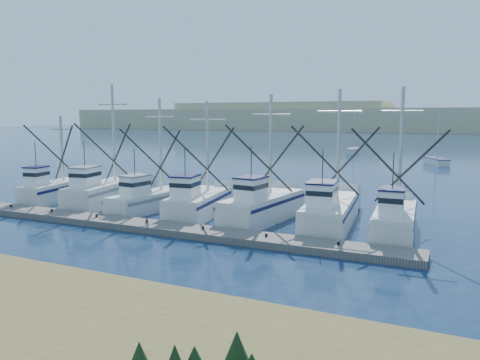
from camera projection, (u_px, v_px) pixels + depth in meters
name	position (u px, v px, depth m)	size (l,w,h in m)	color
ground	(207.00, 279.00, 20.23)	(500.00, 500.00, 0.00)	#0D1F3C
floating_dock	(160.00, 228.00, 28.70)	(30.73, 2.05, 0.41)	slate
dune_ridge	(436.00, 120.00, 207.98)	(360.00, 60.00, 10.00)	tan
trawler_fleet	(209.00, 202.00, 32.74)	(29.65, 9.21, 9.49)	silver
sailboat_near	(436.00, 161.00, 66.82)	(3.76, 6.03, 8.10)	silver
sailboat_far	(353.00, 151.00, 86.48)	(1.78, 6.17, 8.10)	silver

